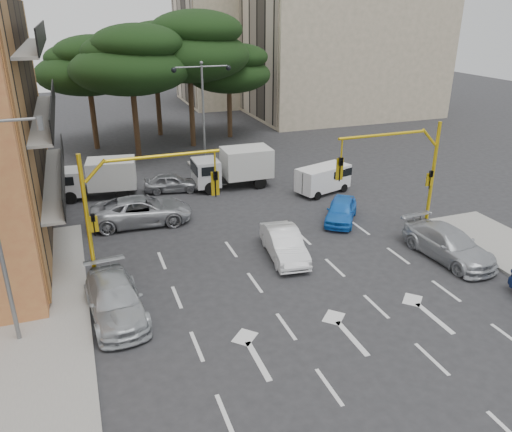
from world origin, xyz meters
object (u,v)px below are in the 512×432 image
Objects in this scene: street_lamp_left at (1,222)px; signal_mast_left at (130,199)px; car_silver_cross_a at (142,210)px; signal_mast_right at (405,166)px; van_white at (323,180)px; car_blue_compact at (341,210)px; car_silver_wagon at (115,299)px; street_lamp_center at (203,98)px; car_silver_cross_b at (172,183)px; car_white_hatch at (284,244)px; box_truck_b at (233,168)px; car_silver_parked at (449,244)px; box_truck_a at (98,179)px.

signal_mast_left is at bearing 33.69° from street_lamp_left.
signal_mast_left is 7.20m from car_silver_cross_a.
van_white is (-0.66, 7.39, -2.98)m from signal_mast_right.
car_blue_compact is 14.00m from car_silver_wagon.
street_lamp_left is at bearing -123.59° from street_lamp_center.
signal_mast_right is at bearing -127.43° from car_silver_cross_b.
car_white_hatch is at bearing -89.24° from street_lamp_center.
car_silver_cross_a is at bearing 59.07° from street_lamp_left.
van_white is 6.03m from box_truck_b.
street_lamp_center is 2.16× the size of van_white.
car_blue_compact is at bearing 110.00° from car_silver_parked.
car_white_hatch is 0.84× the size of car_silver_parked.
signal_mast_right is at bearing -20.83° from car_blue_compact.
car_silver_parked is at bearing -131.96° from car_silver_cross_b.
car_silver_cross_b is 0.74× the size of box_truck_a.
box_truck_a is at bearing 83.79° from box_truck_b.
signal_mast_left is at bearing 163.84° from car_silver_parked.
street_lamp_left is at bearing -76.35° from van_white.
box_truck_a reaches higher than car_white_hatch.
signal_mast_right is 12.27m from box_truck_b.
box_truck_a is (-14.45, 11.61, -2.67)m from signal_mast_right.
car_silver_wagon is 15.61m from car_silver_parked.
car_blue_compact reaches higher than car_silver_cross_b.
car_silver_wagon is at bearing 169.23° from car_silver_cross_a.
street_lamp_left reaches higher than car_silver_wagon.
signal_mast_left is 1.18× the size of car_silver_parked.
box_truck_a reaches higher than car_silver_wagon.
signal_mast_right reaches higher than box_truck_a.
street_lamp_left is 1.57× the size of car_silver_parked.
signal_mast_left is at bearing 171.96° from car_silver_cross_b.
car_silver_cross_a is 5.30m from car_silver_cross_b.
signal_mast_left is at bearing 59.98° from car_silver_wagon.
street_lamp_center reaches higher than box_truck_b.
car_white_hatch is at bearing 11.61° from car_silver_wagon.
box_truck_b is at bearing 51.05° from car_silver_wagon.
signal_mast_right is 1.08× the size of car_silver_cross_a.
box_truck_a is (0.36, 14.08, 0.49)m from car_silver_wagon.
car_silver_cross_b is (2.59, 4.62, -0.16)m from car_silver_cross_a.
car_silver_cross_b is (-3.08, -3.00, -4.81)m from street_lamp_center.
car_silver_wagon is 0.93× the size of box_truck_b.
car_silver_cross_b is at bearing 131.93° from signal_mast_right.
car_blue_compact is (11.77, 2.81, -3.24)m from signal_mast_left.
signal_mast_right is 18.73m from box_truck_a.
box_truck_b reaches higher than van_white.
car_blue_compact is 4.74m from van_white.
car_silver_cross_b is 9.92m from van_white.
signal_mast_right is 1.13× the size of box_truck_b.
car_silver_wagon is (3.29, 0.52, -4.00)m from street_lamp_left.
car_silver_cross_a reaches higher than car_silver_wagon.
signal_mast_right reaches higher than box_truck_b.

